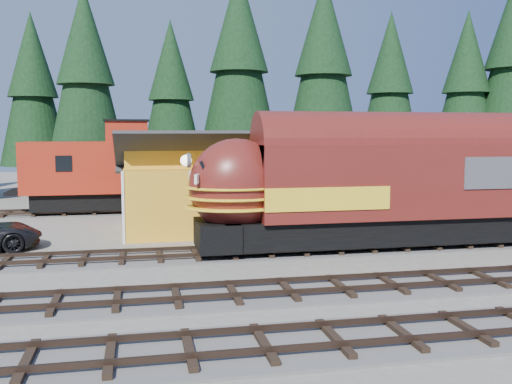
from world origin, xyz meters
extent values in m
plane|color=#6B665B|center=(0.00, 0.00, 0.00)|extent=(120.00, 120.00, 0.00)
cube|color=#4C4947|center=(10.00, 4.00, 0.04)|extent=(68.00, 3.20, 0.08)
cube|color=#38281E|center=(10.00, 3.28, 0.25)|extent=(68.00, 0.08, 0.16)
cube|color=#38281E|center=(10.00, 4.72, 0.25)|extent=(68.00, 0.08, 0.16)
cube|color=#4C4947|center=(-10.00, 18.00, 0.04)|extent=(32.00, 3.20, 0.08)
cube|color=#38281E|center=(-10.00, 17.28, 0.25)|extent=(32.00, 0.08, 0.16)
cube|color=#38281E|center=(-10.00, 18.72, 0.25)|extent=(32.00, 0.08, 0.16)
cube|color=gold|center=(0.00, 10.50, 1.70)|extent=(12.00, 6.00, 3.40)
cube|color=gold|center=(0.00, 10.50, 4.12)|extent=(11.88, 3.30, 1.44)
cube|color=white|center=(-6.04, 9.50, 2.20)|extent=(0.06, 2.40, 0.60)
cone|color=black|center=(-13.15, 27.89, 8.55)|extent=(5.22, 5.22, 11.88)
cone|color=black|center=(-8.87, 24.01, 9.32)|extent=(5.69, 5.69, 12.96)
cone|color=black|center=(-2.52, 27.85, 8.42)|extent=(5.14, 5.14, 11.70)
cone|color=black|center=(2.93, 26.97, 10.88)|extent=(6.64, 6.64, 15.12)
cone|color=black|center=(9.59, 25.39, 10.54)|extent=(6.43, 6.43, 14.65)
cone|color=black|center=(16.71, 28.16, 9.30)|extent=(5.67, 5.67, 12.92)
cone|color=black|center=(23.17, 26.56, 9.35)|extent=(5.70, 5.70, 12.99)
cube|color=black|center=(5.66, 4.00, 0.91)|extent=(15.13, 2.71, 1.17)
cube|color=#5F1A15|center=(6.50, 4.00, 3.09)|extent=(13.80, 3.19, 3.19)
ellipsoid|color=#5F1A15|center=(-1.25, 4.00, 2.98)|extent=(4.03, 3.12, 3.93)
cube|color=#38383A|center=(10.43, 4.00, 3.46)|extent=(4.25, 3.25, 1.38)
sphere|color=white|center=(-3.35, 4.00, 4.05)|extent=(0.47, 0.47, 0.47)
cube|color=black|center=(-7.00, 18.00, 0.86)|extent=(9.61, 2.48, 1.07)
cube|color=#A32311|center=(-7.00, 18.00, 3.00)|extent=(10.67, 3.10, 3.20)
cube|color=#A32311|center=(-5.93, 18.00, 5.24)|extent=(2.56, 2.35, 1.28)
camera|label=1|loc=(-5.28, -19.46, 5.21)|focal=40.00mm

